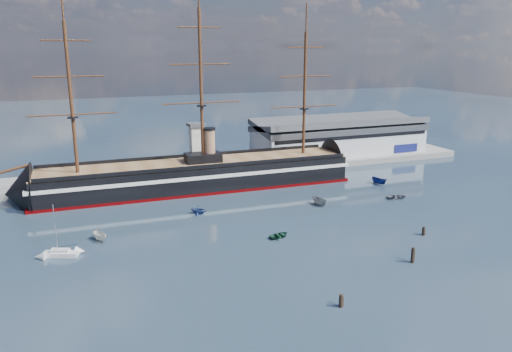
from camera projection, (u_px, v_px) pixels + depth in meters
name	position (u px, v px, depth m)	size (l,w,h in m)	color
ground	(221.00, 209.00, 126.31)	(600.00, 600.00, 0.00)	#202E40
quay	(216.00, 173.00, 162.25)	(180.00, 18.00, 2.00)	slate
warehouse	(339.00, 137.00, 180.93)	(63.00, 21.00, 11.60)	#B7BABC
quay_tower	(197.00, 146.00, 154.60)	(5.00, 5.00, 15.00)	silver
warship	(191.00, 176.00, 142.41)	(113.06, 18.27, 53.94)	black
sailboat	(60.00, 253.00, 97.51)	(6.93, 4.35, 10.70)	silver
motorboat_a	(101.00, 241.00, 105.22)	(5.88, 2.16, 2.35)	silver
motorboat_b	(279.00, 237.00, 107.23)	(3.02, 1.21, 1.41)	#133A28
motorboat_c	(320.00, 205.00, 128.93)	(6.24, 2.29, 2.50)	gray
motorboat_d	(199.00, 214.00, 122.34)	(6.79, 2.94, 2.49)	#314684
motorboat_e	(397.00, 199.00, 134.44)	(3.45, 1.38, 1.61)	#535A6A
motorboat_f	(379.00, 184.00, 148.49)	(6.20, 2.27, 2.48)	navy
piling_near_mid	(341.00, 307.00, 78.65)	(0.64, 0.64, 2.87)	black
piling_near_right	(412.00, 263.00, 94.76)	(0.64, 0.64, 3.78)	black
piling_far_right	(423.00, 235.00, 108.49)	(0.64, 0.64, 2.63)	black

